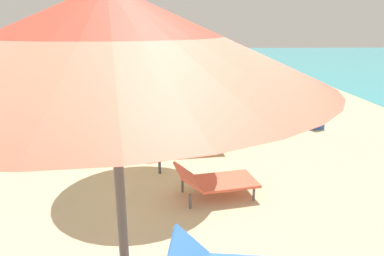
% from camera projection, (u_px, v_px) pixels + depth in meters
% --- Properties ---
extents(umbrella_nearest, '(1.95, 1.95, 2.78)m').
position_uv_depth(umbrella_nearest, '(110.00, 37.00, 1.49)').
color(umbrella_nearest, '#4C4C51').
rests_on(umbrella_nearest, ground).
extents(umbrella_second, '(2.45, 2.45, 2.47)m').
position_uv_depth(umbrella_second, '(156.00, 49.00, 5.53)').
color(umbrella_second, '#4C4C51').
rests_on(umbrella_second, ground).
extents(lounger_second_shoreside, '(1.59, 0.81, 0.61)m').
position_uv_depth(lounger_second_shoreside, '(187.00, 137.00, 7.13)').
color(lounger_second_shoreside, '#D8593F').
rests_on(lounger_second_shoreside, ground).
extents(lounger_second_inland, '(1.33, 0.86, 0.53)m').
position_uv_depth(lounger_second_inland, '(215.00, 180.00, 5.24)').
color(lounger_second_inland, '#D8593F').
rests_on(lounger_second_inland, ground).
extents(umbrella_farthest, '(2.48, 2.48, 2.70)m').
position_uv_depth(umbrella_farthest, '(168.00, 33.00, 9.06)').
color(umbrella_farthest, '#4C4C51').
rests_on(umbrella_farthest, ground).
extents(lounger_farthest_shoreside, '(1.24, 0.79, 0.60)m').
position_uv_depth(lounger_farthest_shoreside, '(192.00, 100.00, 10.85)').
color(lounger_farthest_shoreside, '#D8593F').
rests_on(lounger_farthest_shoreside, ground).
extents(lounger_farthest_inland, '(1.51, 0.87, 0.47)m').
position_uv_depth(lounger_farthest_inland, '(198.00, 121.00, 8.59)').
color(lounger_farthest_inland, '#D8593F').
rests_on(lounger_farthest_inland, ground).
extents(cooler_box, '(0.56, 0.65, 0.37)m').
position_uv_depth(cooler_box, '(312.00, 120.00, 8.90)').
color(cooler_box, '#2659B2').
rests_on(cooler_box, ground).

